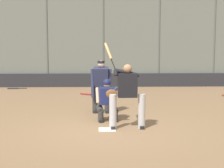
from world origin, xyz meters
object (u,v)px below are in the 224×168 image
Objects in this scene: batter_at_plate at (127,94)px; spare_bat_third_base_side at (87,94)px; umpire_home at (101,85)px; spare_bat_near_backstop at (14,88)px; catcher_behind_plate at (107,99)px.

batter_at_plate is 6.14m from spare_bat_third_base_side.
umpire_home is 2.07× the size of spare_bat_third_base_side.
spare_bat_third_base_side is (0.58, -3.86, -0.84)m from umpire_home.
batter_at_plate is at bearing 134.79° from spare_bat_third_base_side.
umpire_home is 7.15m from spare_bat_near_backstop.
spare_bat_near_backstop and spare_bat_third_base_side have the same top height.
umpire_home reaches higher than spare_bat_third_base_side.
batter_at_plate is 2.77× the size of spare_bat_third_base_side.
batter_at_plate reaches higher than umpire_home.
catcher_behind_plate is 1.34× the size of spare_bat_near_backstop.
umpire_home is (0.65, -2.09, -0.03)m from batter_at_plate.
batter_at_plate is 9.25m from spare_bat_near_backstop.
catcher_behind_plate is 1.16m from umpire_home.
spare_bat_near_backstop is 1.12× the size of spare_bat_third_base_side.
catcher_behind_plate is at bearing -66.02° from batter_at_plate.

